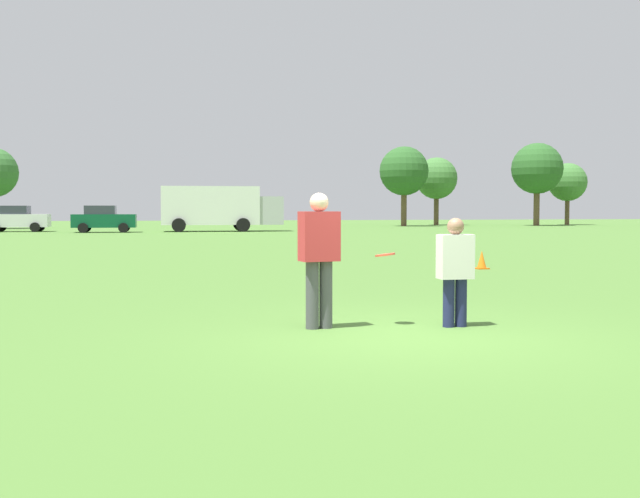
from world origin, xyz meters
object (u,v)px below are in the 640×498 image
object	(u,v)px
parked_car_mid_right	(104,219)
traffic_cone	(482,260)
frisbee	(385,255)
box_truck	(219,207)
player_thrower	(319,252)
parked_car_center	(17,219)
player_defender	(455,266)

from	to	relation	value
parked_car_mid_right	traffic_cone	bearing A→B (deg)	-71.52
frisbee	traffic_cone	bearing A→B (deg)	58.00
traffic_cone	parked_car_mid_right	bearing A→B (deg)	108.48
frisbee	box_truck	xyz separation A→B (m)	(1.60, 44.00, 0.80)
frisbee	parked_car_mid_right	xyz separation A→B (m)	(-6.28, 43.38, -0.02)
player_thrower	parked_car_mid_right	bearing A→B (deg)	97.05
frisbee	parked_car_center	distance (m)	47.80
player_defender	frisbee	size ratio (longest dim) A/B	5.27
player_thrower	traffic_cone	size ratio (longest dim) A/B	3.68
box_truck	parked_car_center	bearing A→B (deg)	171.02
parked_car_mid_right	player_thrower	bearing A→B (deg)	-82.95
parked_car_mid_right	parked_car_center	bearing A→B (deg)	154.93
frisbee	parked_car_center	size ratio (longest dim) A/B	0.06
frisbee	parked_car_center	xyz separation A→B (m)	(-12.30, 46.19, -0.02)
traffic_cone	parked_car_mid_right	distance (m)	36.71
player_thrower	player_defender	world-z (taller)	player_thrower
frisbee	traffic_cone	size ratio (longest dim) A/B	0.57
player_defender	box_truck	xyz separation A→B (m)	(0.73, 44.30, 0.95)
player_defender	parked_car_mid_right	bearing A→B (deg)	99.29
player_thrower	box_truck	world-z (taller)	box_truck
parked_car_mid_right	frisbee	bearing A→B (deg)	-81.76
player_thrower	traffic_cone	distance (m)	10.68
parked_car_center	box_truck	bearing A→B (deg)	-8.98
player_thrower	player_defender	bearing A→B (deg)	-8.20
traffic_cone	player_thrower	bearing A→B (deg)	-126.02
player_thrower	frisbee	xyz separation A→B (m)	(0.91, 0.05, -0.05)
player_defender	parked_car_center	bearing A→B (deg)	105.80
player_thrower	frisbee	bearing A→B (deg)	3.29
parked_car_mid_right	player_defender	bearing A→B (deg)	-80.71
traffic_cone	parked_car_mid_right	size ratio (longest dim) A/B	0.11
frisbee	traffic_cone	distance (m)	10.13
box_truck	traffic_cone	bearing A→B (deg)	-83.95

